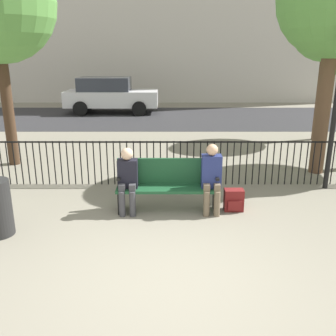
{
  "coord_description": "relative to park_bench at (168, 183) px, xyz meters",
  "views": [
    {
      "loc": [
        -0.0,
        -4.09,
        2.71
      ],
      "look_at": [
        0.0,
        2.07,
        0.8
      ],
      "focal_mm": 40.0,
      "sensor_mm": 36.0,
      "label": 1
    }
  ],
  "objects": [
    {
      "name": "ground_plane",
      "position": [
        0.0,
        -2.15,
        -0.5
      ],
      "size": [
        80.0,
        80.0,
        0.0
      ],
      "primitive_type": "plane",
      "color": "gray"
    },
    {
      "name": "park_bench",
      "position": [
        0.0,
        0.0,
        0.0
      ],
      "size": [
        1.8,
        0.45,
        0.92
      ],
      "color": "#194728",
      "rests_on": "ground"
    },
    {
      "name": "fence_railing",
      "position": [
        -0.02,
        1.32,
        0.06
      ],
      "size": [
        9.01,
        0.03,
        0.95
      ],
      "color": "black",
      "rests_on": "ground"
    },
    {
      "name": "parked_car_0",
      "position": [
        -2.67,
        11.18,
        0.35
      ],
      "size": [
        4.2,
        1.94,
        1.62
      ],
      "color": "silver",
      "rests_on": "ground"
    },
    {
      "name": "tree_3",
      "position": [
        3.49,
        2.19,
        3.24
      ],
      "size": [
        2.45,
        2.45,
        5.01
      ],
      "color": "brown",
      "rests_on": "ground"
    },
    {
      "name": "tree_2",
      "position": [
        4.75,
        5.63,
        2.98
      ],
      "size": [
        2.17,
        2.17,
        4.59
      ],
      "color": "brown",
      "rests_on": "ground"
    },
    {
      "name": "backpack",
      "position": [
        1.17,
        -0.06,
        -0.3
      ],
      "size": [
        0.34,
        0.24,
        0.39
      ],
      "color": "maroon",
      "rests_on": "ground"
    },
    {
      "name": "seated_person_1",
      "position": [
        0.75,
        -0.13,
        0.19
      ],
      "size": [
        0.34,
        0.39,
        1.23
      ],
      "color": "brown",
      "rests_on": "ground"
    },
    {
      "name": "seated_person_0",
      "position": [
        -0.7,
        -0.13,
        0.16
      ],
      "size": [
        0.34,
        0.39,
        1.16
      ],
      "color": "#3D3D42",
      "rests_on": "ground"
    },
    {
      "name": "street_surface",
      "position": [
        0.0,
        9.85,
        -0.49
      ],
      "size": [
        24.0,
        6.0,
        0.01
      ],
      "color": "#2B2B2D",
      "rests_on": "ground"
    }
  ]
}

